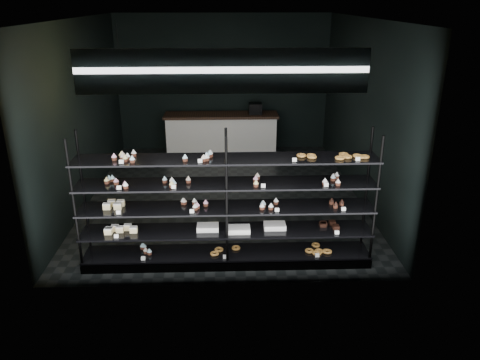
% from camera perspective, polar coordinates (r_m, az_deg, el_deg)
% --- Properties ---
extents(room, '(5.01, 6.01, 3.20)m').
position_cam_1_polar(room, '(8.45, -2.04, 8.24)').
color(room, black).
rests_on(room, ground).
extents(display_shelf, '(4.00, 0.50, 1.91)m').
position_cam_1_polar(display_shelf, '(6.46, -1.79, -5.18)').
color(display_shelf, black).
rests_on(display_shelf, room).
extents(signage, '(3.30, 0.05, 0.50)m').
position_cam_1_polar(signage, '(5.36, -2.14, 13.13)').
color(signage, '#0D0C3C').
rests_on(signage, room).
extents(pendant_lamp, '(0.33, 0.33, 0.89)m').
position_cam_1_polar(pendant_lamp, '(7.26, -14.35, 12.28)').
color(pendant_lamp, black).
rests_on(pendant_lamp, room).
extents(service_counter, '(2.66, 0.65, 1.23)m').
position_cam_1_polar(service_counter, '(11.15, -2.22, 5.65)').
color(service_counter, silver).
rests_on(service_counter, room).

